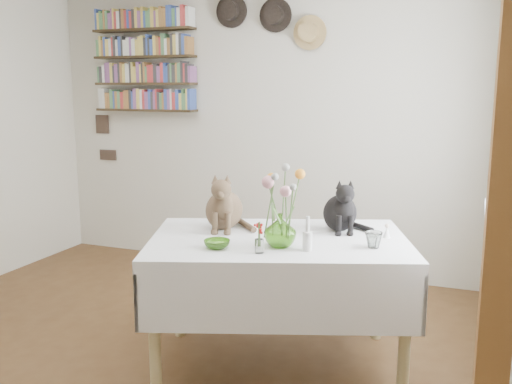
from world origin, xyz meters
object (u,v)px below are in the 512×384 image
at_px(dining_table, 279,270).
at_px(tabby_cat, 224,200).
at_px(flower_vase, 280,230).
at_px(black_cat, 340,203).
at_px(bookshelf_unit, 145,61).

height_order(dining_table, tabby_cat, tabby_cat).
bearing_deg(tabby_cat, flower_vase, -47.21).
xyz_separation_m(black_cat, flower_vase, (-0.22, -0.47, -0.07)).
bearing_deg(black_cat, flower_vase, -140.24).
distance_m(tabby_cat, bookshelf_unit, 2.34).
height_order(dining_table, black_cat, black_cat).
distance_m(black_cat, flower_vase, 0.52).
bearing_deg(dining_table, bookshelf_unit, 138.70).
height_order(flower_vase, bookshelf_unit, bookshelf_unit).
bearing_deg(flower_vase, dining_table, 111.02).
height_order(black_cat, bookshelf_unit, bookshelf_unit).
height_order(dining_table, flower_vase, flower_vase).
xyz_separation_m(dining_table, tabby_cat, (-0.38, 0.09, 0.37)).
relative_size(black_cat, flower_vase, 1.79).
distance_m(dining_table, bookshelf_unit, 2.80).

